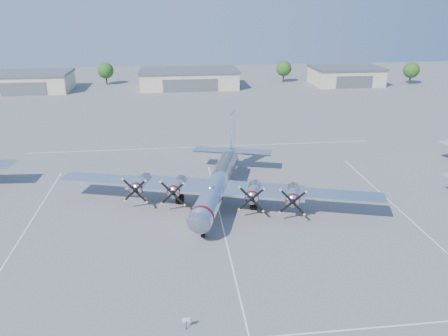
{
  "coord_description": "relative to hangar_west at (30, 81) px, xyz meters",
  "views": [
    {
      "loc": [
        -5.01,
        -47.85,
        23.88
      ],
      "look_at": [
        1.35,
        5.9,
        3.2
      ],
      "focal_mm": 35.0,
      "sensor_mm": 36.0,
      "label": 1
    }
  ],
  "objects": [
    {
      "name": "info_placard",
      "position": [
        40.27,
        -102.42,
        -1.93
      ],
      "size": [
        0.58,
        0.11,
        1.11
      ],
      "rotation": [
        0.0,
        0.0,
        0.12
      ],
      "color": "black",
      "rests_on": "ground"
    },
    {
      "name": "ground",
      "position": [
        45.0,
        -81.96,
        -2.71
      ],
      "size": [
        260.0,
        260.0,
        0.0
      ],
      "primitive_type": "plane",
      "color": "#5E5E61",
      "rests_on": "ground"
    },
    {
      "name": "tree_far_east",
      "position": [
        113.0,
        -1.96,
        1.51
      ],
      "size": [
        4.8,
        4.8,
        6.64
      ],
      "color": "#382619",
      "rests_on": "ground"
    },
    {
      "name": "main_bomber_b29",
      "position": [
        45.3,
        -79.31,
        -2.71
      ],
      "size": [
        45.89,
        37.45,
        8.79
      ],
      "primitive_type": null,
      "rotation": [
        0.0,
        0.0,
        -0.29
      ],
      "color": "white",
      "rests_on": "ground"
    },
    {
      "name": "hangar_east",
      "position": [
        93.0,
        0.0,
        0.0
      ],
      "size": [
        20.6,
        14.6,
        5.4
      ],
      "color": "beige",
      "rests_on": "ground"
    },
    {
      "name": "hangar_west",
      "position": [
        0.0,
        0.0,
        0.0
      ],
      "size": [
        22.6,
        14.6,
        5.4
      ],
      "color": "beige",
      "rests_on": "ground"
    },
    {
      "name": "hangar_center",
      "position": [
        45.0,
        -0.0,
        -0.0
      ],
      "size": [
        28.6,
        14.6,
        5.4
      ],
      "color": "beige",
      "rests_on": "ground"
    },
    {
      "name": "parking_lines",
      "position": [
        45.0,
        -83.71,
        -2.71
      ],
      "size": [
        60.0,
        50.08,
        0.01
      ],
      "color": "silver",
      "rests_on": "ground"
    },
    {
      "name": "tree_west",
      "position": [
        20.0,
        8.04,
        1.51
      ],
      "size": [
        4.8,
        4.8,
        6.64
      ],
      "color": "#382619",
      "rests_on": "ground"
    },
    {
      "name": "tree_east",
      "position": [
        75.0,
        6.04,
        1.51
      ],
      "size": [
        4.8,
        4.8,
        6.64
      ],
      "color": "#382619",
      "rests_on": "ground"
    }
  ]
}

